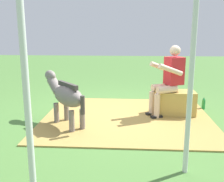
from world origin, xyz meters
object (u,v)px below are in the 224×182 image
hay_bale (175,103)px  person_seated (169,78)px  tent_pole_mid (25,75)px  pony_standing (66,95)px  tent_pole_left (192,65)px  soda_bottle (204,103)px

hay_bale → person_seated: bearing=16.6°
tent_pole_mid → person_seated: bearing=-119.0°
pony_standing → person_seated: bearing=-160.3°
tent_pole_left → pony_standing: bearing=-39.8°
person_seated → soda_bottle: (-0.83, -0.49, -0.63)m
tent_pole_left → tent_pole_mid: size_ratio=1.00×
hay_bale → tent_pole_left: size_ratio=0.29×
soda_bottle → tent_pole_mid: bearing=54.3°
person_seated → tent_pole_mid: 3.37m
hay_bale → tent_pole_left: bearing=84.1°
hay_bale → pony_standing: (1.99, 0.70, 0.30)m
hay_bale → soda_bottle: size_ratio=2.89×
hay_bale → soda_bottle: 0.82m
person_seated → tent_pole_left: (0.07, 2.13, 0.52)m
soda_bottle → tent_pole_left: size_ratio=0.10×
pony_standing → tent_pole_left: size_ratio=0.43×
person_seated → pony_standing: (1.83, 0.66, -0.21)m
person_seated → pony_standing: bearing=19.7°
pony_standing → soda_bottle: pony_standing is taller
hay_bale → person_seated: (0.16, 0.05, 0.51)m
person_seated → pony_standing: size_ratio=1.23×
person_seated → tent_pole_mid: tent_pole_mid is taller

